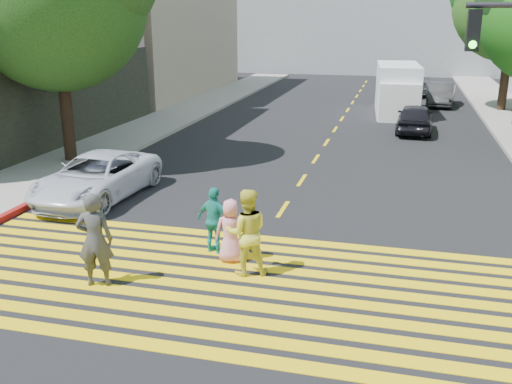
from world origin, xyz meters
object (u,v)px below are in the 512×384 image
at_px(pedestrian_child, 231,231).
at_px(silver_car, 410,83).
at_px(pedestrian_extra, 215,220).
at_px(white_van, 397,91).
at_px(dark_car_parked, 441,94).
at_px(dark_car_near, 415,118).
at_px(pedestrian_woman, 247,232).
at_px(white_sedan, 97,177).
at_px(pedestrian_man, 95,240).

xyz_separation_m(pedestrian_child, silver_car, (3.77, 29.54, 0.03)).
relative_size(pedestrian_child, pedestrian_extra, 0.92).
bearing_deg(pedestrian_extra, white_van, -83.98).
bearing_deg(dark_car_parked, dark_car_near, -93.92).
xyz_separation_m(pedestrian_extra, white_van, (3.54, 20.37, 0.50)).
bearing_deg(silver_car, pedestrian_child, 76.73).
bearing_deg(pedestrian_woman, dark_car_parked, -120.42).
height_order(pedestrian_woman, pedestrian_child, pedestrian_woman).
bearing_deg(dark_car_parked, pedestrian_extra, -97.70).
distance_m(pedestrian_child, dark_car_near, 16.33).
bearing_deg(white_van, pedestrian_extra, -104.03).
relative_size(pedestrian_woman, dark_car_parked, 0.45).
relative_size(silver_car, dark_car_parked, 1.25).
xyz_separation_m(pedestrian_woman, dark_car_parked, (5.07, 25.26, -0.25)).
xyz_separation_m(white_sedan, white_van, (8.13, 17.42, 0.61)).
xyz_separation_m(pedestrian_child, white_sedan, (-5.07, 3.32, -0.05)).
bearing_deg(dark_car_near, silver_car, -87.16).
distance_m(pedestrian_man, silver_car, 31.87).
xyz_separation_m(dark_car_near, dark_car_parked, (1.60, 8.89, -0.00)).
height_order(dark_car_near, dark_car_parked, same).
bearing_deg(pedestrian_woman, pedestrian_extra, -61.33).
relative_size(dark_car_near, dark_car_parked, 0.97).
bearing_deg(pedestrian_extra, white_sedan, -16.85).
height_order(dark_car_near, white_van, white_van).
bearing_deg(white_van, pedestrian_man, -107.37).
bearing_deg(pedestrian_extra, pedestrian_man, 66.67).
bearing_deg(pedestrian_man, pedestrian_woman, -172.82).
bearing_deg(white_van, pedestrian_child, -102.55).
distance_m(pedestrian_child, pedestrian_extra, 0.61).
relative_size(pedestrian_man, dark_car_parked, 0.47).
bearing_deg(pedestrian_man, dark_car_near, -126.72).
relative_size(pedestrian_man, white_van, 0.33).
height_order(pedestrian_extra, dark_car_near, pedestrian_extra).
xyz_separation_m(pedestrian_man, silver_car, (5.99, 31.30, -0.22)).
bearing_deg(white_sedan, pedestrian_extra, -29.83).
relative_size(pedestrian_man, dark_car_near, 0.49).
bearing_deg(silver_car, pedestrian_woman, 77.78).
relative_size(pedestrian_man, pedestrian_extra, 1.25).
height_order(dark_car_near, silver_car, silver_car).
bearing_deg(pedestrian_child, pedestrian_man, 26.31).
bearing_deg(dark_car_parked, silver_car, 116.79).
distance_m(pedestrian_man, white_van, 23.11).
bearing_deg(dark_car_near, pedestrian_child, 77.90).
height_order(pedestrian_man, dark_car_parked, pedestrian_man).
height_order(white_sedan, white_van, white_van).
xyz_separation_m(pedestrian_extra, dark_car_near, (4.46, 15.47, -0.10)).
xyz_separation_m(pedestrian_child, dark_car_near, (3.97, 15.84, -0.04)).
height_order(pedestrian_woman, white_sedan, pedestrian_woman).
bearing_deg(dark_car_near, white_van, -77.44).
bearing_deg(pedestrian_man, white_sedan, -78.05).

